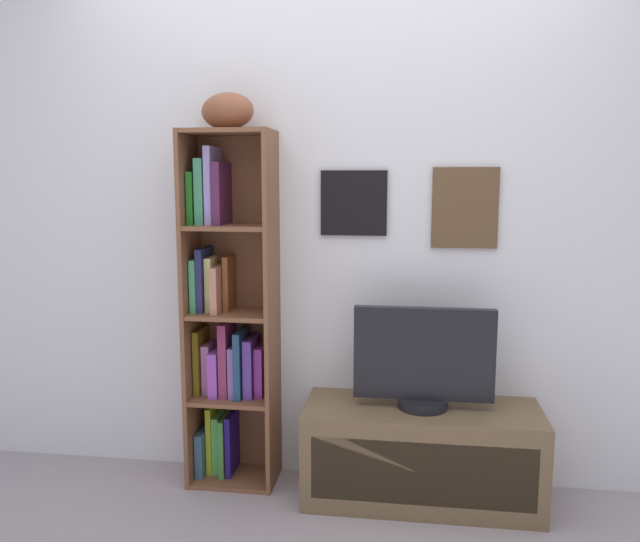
{
  "coord_description": "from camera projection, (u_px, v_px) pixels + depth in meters",
  "views": [
    {
      "loc": [
        0.32,
        -1.78,
        1.44
      ],
      "look_at": [
        -0.05,
        0.85,
        1.05
      ],
      "focal_mm": 34.92,
      "sensor_mm": 36.0,
      "label": 1
    }
  ],
  "objects": [
    {
      "name": "back_wall",
      "position": [
        338.0,
        227.0,
        2.93
      ],
      "size": [
        4.8,
        0.08,
        2.42
      ],
      "color": "silver",
      "rests_on": "ground"
    },
    {
      "name": "bookshelf",
      "position": [
        227.0,
        320.0,
        2.93
      ],
      "size": [
        0.41,
        0.27,
        1.66
      ],
      "color": "brown",
      "rests_on": "ground"
    },
    {
      "name": "football",
      "position": [
        227.0,
        111.0,
        2.76
      ],
      "size": [
        0.3,
        0.24,
        0.16
      ],
      "primitive_type": "ellipsoid",
      "rotation": [
        0.0,
        0.0,
        -0.35
      ],
      "color": "brown",
      "rests_on": "bookshelf"
    },
    {
      "name": "tv_stand",
      "position": [
        421.0,
        454.0,
        2.79
      ],
      "size": [
        1.04,
        0.4,
        0.43
      ],
      "color": "brown",
      "rests_on": "ground"
    },
    {
      "name": "television",
      "position": [
        424.0,
        360.0,
        2.73
      ],
      "size": [
        0.61,
        0.22,
        0.45
      ],
      "color": "black",
      "rests_on": "tv_stand"
    }
  ]
}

